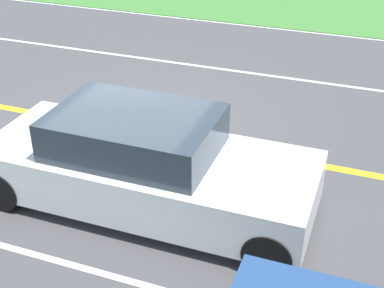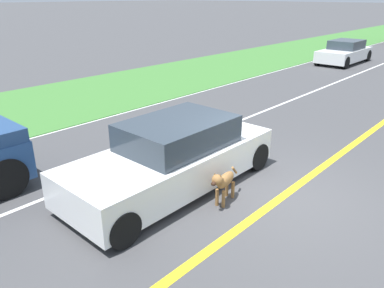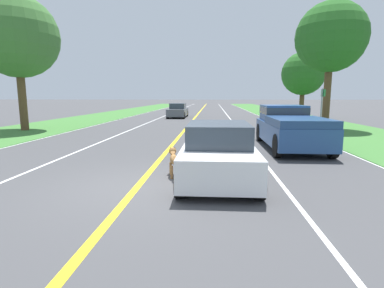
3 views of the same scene
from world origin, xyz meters
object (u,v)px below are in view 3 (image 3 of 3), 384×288
Objects in this scene: pickup_truck at (289,126)px; street_sign at (322,106)px; oncoming_car at (178,111)px; dog at (173,159)px; roadside_tree_right_far at (303,74)px; roadside_tree_right_near at (331,38)px; ego_car at (218,151)px; roadside_tree_left_near at (17,37)px.

street_sign reaches higher than pickup_truck.
pickup_truck is 19.14m from oncoming_car.
pickup_truck reaches higher than oncoming_car.
oncoming_car reaches higher than dog.
roadside_tree_right_far is at bearing 78.63° from street_sign.
pickup_truck is at bearing -107.46° from roadside_tree_right_far.
roadside_tree_right_far is 13.32m from street_sign.
pickup_truck is 2.01× the size of street_sign.
street_sign reaches higher than oncoming_car.
roadside_tree_right_near is at bearing 44.09° from dog.
dog is at bearing -113.61° from roadside_tree_right_far.
ego_car is 23.01m from oncoming_car.
roadside_tree_right_far is (8.55, 22.17, 3.63)m from ego_car.
street_sign reaches higher than ego_car.
street_sign is (-2.57, -12.79, -2.67)m from roadside_tree_right_far.
dog is 6.58m from pickup_truck.
street_sign is at bearing 57.50° from ego_car.
roadside_tree_right_near is at bearing 59.46° from ego_car.
dog is (-1.21, -0.14, -0.20)m from ego_car.
ego_car is 0.91× the size of pickup_truck.
pickup_truck is at bearing 37.40° from dog.
roadside_tree_right_far is (1.21, 9.74, -1.55)m from roadside_tree_right_near.
oncoming_car is 0.56× the size of roadside_tree_left_near.
ego_car is 11.16m from street_sign.
oncoming_car is at bearing 110.84° from pickup_truck.
roadside_tree_right_near is at bearing 137.08° from oncoming_car.
street_sign is (7.18, 9.52, 1.15)m from dog.
roadside_tree_right_near reaches higher than oncoming_car.
roadside_tree_left_near is (-12.08, 10.18, 5.04)m from ego_car.
roadside_tree_left_near is at bearing 56.27° from oncoming_car.
roadside_tree_right_far reaches higher than oncoming_car.
pickup_truck is 5.44m from street_sign.
dog is 24.65m from roadside_tree_right_far.
street_sign is (9.69, -13.33, 0.95)m from oncoming_car.
roadside_tree_right_near reaches higher than dog.
oncoming_car is 15.88m from roadside_tree_left_near.
oncoming_car is (-6.81, 17.89, -0.23)m from pickup_truck.
ego_car is 4.42× the size of dog.
roadside_tree_right_near is at bearing -97.10° from roadside_tree_right_far.
roadside_tree_right_far reaches higher than street_sign.
roadside_tree_right_far is 23.90m from roadside_tree_left_near.
roadside_tree_left_near is (-20.63, -11.99, 1.42)m from roadside_tree_right_far.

